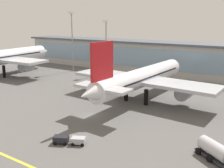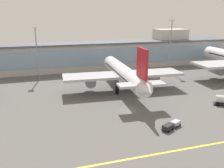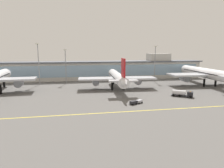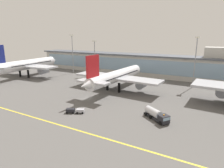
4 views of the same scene
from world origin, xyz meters
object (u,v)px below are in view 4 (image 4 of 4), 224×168
Objects in this scene: apron_light_mast_west at (196,55)px; airliner_near_left at (27,65)px; fuel_tanker_truck at (157,115)px; apron_light_mast_east at (72,48)px; apron_light_mast_centre at (95,52)px; baggage_tug_near at (75,111)px; airliner_near_right at (116,76)px.

airliner_near_left is at bearing -167.12° from apron_light_mast_west.
apron_light_mast_west reaches higher than fuel_tanker_truck.
apron_light_mast_east is at bearing -177.68° from fuel_tanker_truck.
apron_light_mast_west is 72.45m from apron_light_mast_east.
fuel_tanker_truck is 82.17m from apron_light_mast_east.
airliner_near_left is at bearing -144.19° from apron_light_mast_centre.
fuel_tanker_truck is 71.05m from apron_light_mast_centre.
apron_light_mast_west is 57.12m from apron_light_mast_centre.
apron_light_mast_west is at bearing -2.93° from apron_light_mast_centre.
apron_light_mast_centre is at bearing 177.07° from apron_light_mast_west.
fuel_tanker_truck is 25.03m from baggage_tug_near.
apron_light_mast_centre is 15.68m from apron_light_mast_east.
airliner_near_left is at bearing -128.73° from apron_light_mast_east.
apron_light_mast_centre is (32.39, 23.37, 6.98)m from airliner_near_left.
apron_light_mast_centre is at bearing 52.32° from airliner_near_right.
fuel_tanker_truck is 45.79m from apron_light_mast_west.
apron_light_mast_east is (-43.92, 51.58, 15.09)m from baggage_tug_near.
apron_light_mast_east is (16.98, 21.17, 8.87)m from airliner_near_left.
apron_light_mast_centre is (-52.40, 46.34, 12.49)m from fuel_tanker_truck.
baggage_tug_near is 0.23× the size of apron_light_mast_east.
airliner_near_right is 30.44m from baggage_tug_near.
apron_light_mast_east is (-67.81, 44.14, 14.37)m from fuel_tanker_truck.
apron_light_mast_east is at bearing -76.23° from baggage_tug_near.
baggage_tug_near is (1.00, -29.94, -5.36)m from airliner_near_right.
apron_light_mast_centre is at bearing -57.36° from airliner_near_left.
airliner_near_left reaches higher than fuel_tanker_truck.
baggage_tug_near is (60.91, -30.41, -6.22)m from airliner_near_left.
apron_light_mast_east is (-72.44, 0.72, 0.61)m from apron_light_mast_west.
fuel_tanker_truck is (24.88, -22.50, -4.64)m from airliner_near_right.
apron_light_mast_east is (-15.41, -2.20, 1.89)m from apron_light_mast_centre.
airliner_near_left reaches higher than baggage_tug_near.
apron_light_mast_west is (4.64, 43.42, 13.77)m from fuel_tanker_truck.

